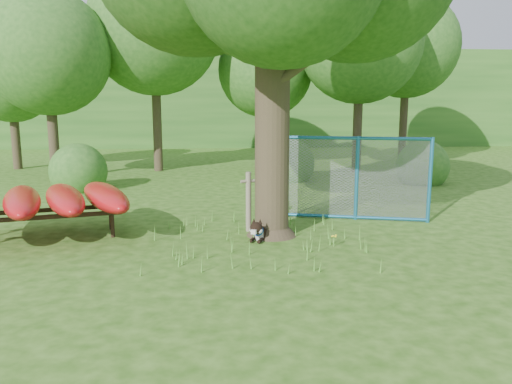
{
  "coord_description": "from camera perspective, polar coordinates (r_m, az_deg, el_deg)",
  "views": [
    {
      "loc": [
        -0.55,
        -8.63,
        2.78
      ],
      "look_at": [
        0.2,
        1.2,
        1.0
      ],
      "focal_mm": 35.0,
      "sensor_mm": 36.0,
      "label": 1
    }
  ],
  "objects": [
    {
      "name": "ground",
      "position": [
        9.08,
        -0.69,
        -7.59
      ],
      "size": [
        80.0,
        80.0,
        0.0
      ],
      "primitive_type": "plane",
      "color": "#275310",
      "rests_on": "ground"
    },
    {
      "name": "husky_dog",
      "position": [
        10.31,
        0.62,
        -4.42
      ],
      "size": [
        0.62,
        1.01,
        0.49
      ],
      "rotation": [
        0.0,
        0.0,
        -0.42
      ],
      "color": "black",
      "rests_on": "ground"
    },
    {
      "name": "bg_tree_e",
      "position": [
        24.31,
        16.9,
        15.6
      ],
      "size": [
        4.6,
        4.6,
        7.55
      ],
      "color": "#352B1D",
      "rests_on": "ground"
    },
    {
      "name": "shrub_right",
      "position": [
        18.27,
        18.4,
        0.96
      ],
      "size": [
        1.8,
        1.8,
        1.8
      ],
      "primitive_type": "sphere",
      "color": "#2B601F",
      "rests_on": "ground"
    },
    {
      "name": "bg_tree_d",
      "position": [
        20.52,
        11.85,
        16.47
      ],
      "size": [
        4.8,
        4.8,
        7.5
      ],
      "color": "#352B1D",
      "rests_on": "ground"
    },
    {
      "name": "kayak_rack",
      "position": [
        11.07,
        -23.1,
        -0.88
      ],
      "size": [
        4.1,
        3.67,
        1.05
      ],
      "rotation": [
        0.0,
        0.0,
        0.25
      ],
      "color": "black",
      "rests_on": "ground"
    },
    {
      "name": "shrub_left",
      "position": [
        16.96,
        -19.51,
        0.21
      ],
      "size": [
        1.8,
        1.8,
        1.8
      ],
      "primitive_type": "sphere",
      "color": "#2B601F",
      "rests_on": "ground"
    },
    {
      "name": "bg_tree_f",
      "position": [
        23.24,
        -26.25,
        11.55
      ],
      "size": [
        3.6,
        3.6,
        5.55
      ],
      "color": "#352B1D",
      "rests_on": "ground"
    },
    {
      "name": "wooded_hillside",
      "position": [
        36.63,
        -3.56,
        10.55
      ],
      "size": [
        80.0,
        12.0,
        6.0
      ],
      "primitive_type": "cube",
      "color": "#2B601F",
      "rests_on": "ground"
    },
    {
      "name": "fence_section",
      "position": [
        12.05,
        11.44,
        1.54
      ],
      "size": [
        3.32,
        0.96,
        3.32
      ],
      "rotation": [
        0.0,
        0.0,
        -0.26
      ],
      "color": "teal",
      "rests_on": "ground"
    },
    {
      "name": "shrub_mid",
      "position": [
        18.02,
        3.83,
        1.34
      ],
      "size": [
        1.8,
        1.8,
        1.8
      ],
      "primitive_type": "sphere",
      "color": "#2B601F",
      "rests_on": "ground"
    },
    {
      "name": "bg_tree_a",
      "position": [
        19.63,
        -22.74,
        14.45
      ],
      "size": [
        4.4,
        4.4,
        6.7
      ],
      "color": "#352B1D",
      "rests_on": "ground"
    },
    {
      "name": "bg_tree_b",
      "position": [
        20.96,
        -11.59,
        17.79
      ],
      "size": [
        5.2,
        5.2,
        8.22
      ],
      "color": "#352B1D",
      "rests_on": "ground"
    },
    {
      "name": "wildflower_clump",
      "position": [
        9.85,
        8.92,
        -5.11
      ],
      "size": [
        0.11,
        0.1,
        0.24
      ],
      "rotation": [
        0.0,
        0.0,
        0.01
      ],
      "color": "#579B32",
      "rests_on": "ground"
    },
    {
      "name": "wooden_post",
      "position": [
        10.79,
        -0.86,
        -0.93
      ],
      "size": [
        0.36,
        0.17,
        1.3
      ],
      "rotation": [
        0.0,
        0.0,
        0.31
      ],
      "color": "#716854",
      "rests_on": "ground"
    },
    {
      "name": "bg_tree_c",
      "position": [
        21.76,
        1.09,
        13.73
      ],
      "size": [
        4.0,
        4.0,
        6.12
      ],
      "color": "#352B1D",
      "rests_on": "ground"
    }
  ]
}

